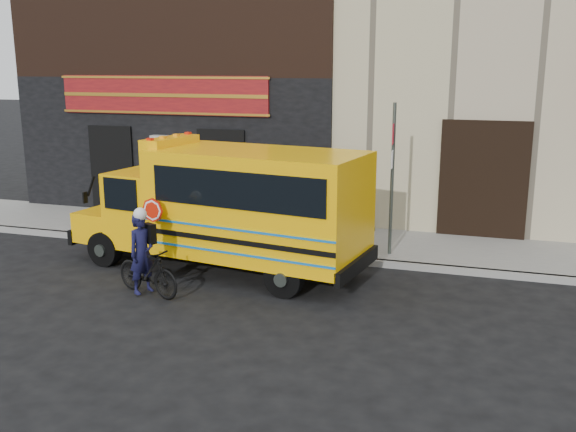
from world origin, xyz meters
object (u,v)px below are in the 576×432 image
at_px(bicycle, 147,271).
at_px(sign_pole, 392,176).
at_px(cyclist, 142,256).
at_px(school_bus, 231,205).

bearing_deg(bicycle, sign_pole, -29.94).
height_order(bicycle, cyclist, cyclist).
bearing_deg(sign_pole, cyclist, -138.62).
bearing_deg(school_bus, sign_pole, 30.68).
bearing_deg(cyclist, bicycle, -58.34).
distance_m(sign_pole, bicycle, 5.91).
distance_m(sign_pole, cyclist, 5.91).
bearing_deg(cyclist, school_bus, -5.97).
xyz_separation_m(sign_pole, cyclist, (-4.34, -3.82, -1.19)).
xyz_separation_m(school_bus, sign_pole, (3.21, 1.90, 0.50)).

